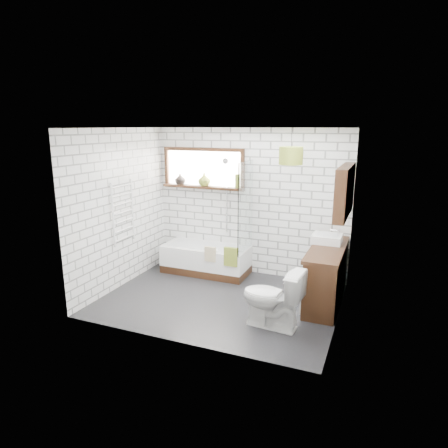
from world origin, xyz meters
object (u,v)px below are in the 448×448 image
at_px(basin, 327,239).
at_px(toilet, 272,298).
at_px(vanity, 327,275).
at_px(bathtub, 206,259).
at_px(pendant, 291,156).

xyz_separation_m(basin, toilet, (-0.48, -1.26, -0.50)).
relative_size(vanity, basin, 3.45).
height_order(bathtub, vanity, vanity).
xyz_separation_m(bathtub, vanity, (2.14, -0.45, 0.17)).
distance_m(vanity, pendant, 1.83).
bearing_deg(basin, bathtub, 174.57).
xyz_separation_m(toilet, pendant, (-0.12, 1.28, 1.70)).
distance_m(basin, toilet, 1.44).
bearing_deg(pendant, basin, -1.80).
distance_m(bathtub, basin, 2.19).
bearing_deg(pendant, bathtub, 173.12).
distance_m(vanity, basin, 0.55).
distance_m(bathtub, vanity, 2.20).
relative_size(bathtub, toilet, 1.88).
relative_size(basin, pendant, 1.20).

